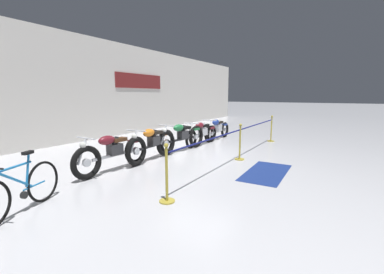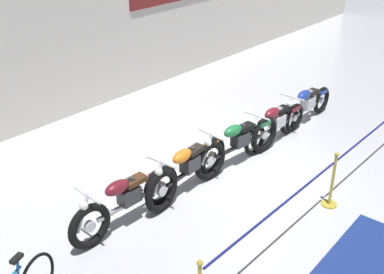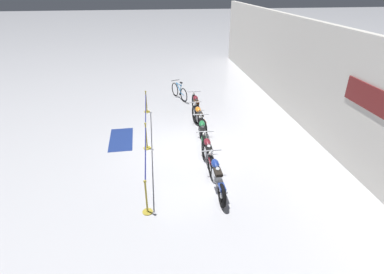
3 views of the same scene
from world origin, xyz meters
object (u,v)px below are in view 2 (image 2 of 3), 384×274
(floor_banner, at_px, (364,255))
(motorcycle_maroon_3, at_px, (275,123))
(stanchion_far_left, at_px, (296,203))
(motorcycle_blue_4, at_px, (306,105))
(motorcycle_maroon_0, at_px, (127,201))
(stanchion_mid_left, at_px, (332,188))
(motorcycle_orange_1, at_px, (188,168))
(motorcycle_green_2, at_px, (238,143))

(floor_banner, bearing_deg, motorcycle_maroon_3, 52.10)
(stanchion_far_left, bearing_deg, motorcycle_blue_4, 27.16)
(motorcycle_maroon_0, height_order, stanchion_mid_left, stanchion_mid_left)
(motorcycle_maroon_0, height_order, stanchion_far_left, stanchion_far_left)
(motorcycle_orange_1, distance_m, motorcycle_maroon_3, 2.69)
(stanchion_far_left, bearing_deg, stanchion_mid_left, -0.00)
(motorcycle_green_2, relative_size, floor_banner, 1.23)
(stanchion_mid_left, bearing_deg, motorcycle_blue_4, 36.95)
(motorcycle_maroon_0, relative_size, motorcycle_green_2, 0.96)
(stanchion_mid_left, bearing_deg, floor_banner, -130.08)
(motorcycle_maroon_0, relative_size, motorcycle_orange_1, 0.99)
(motorcycle_maroon_0, distance_m, motorcycle_green_2, 2.78)
(motorcycle_maroon_3, bearing_deg, stanchion_far_left, -142.39)
(motorcycle_maroon_0, distance_m, stanchion_mid_left, 3.51)
(motorcycle_blue_4, relative_size, floor_banner, 1.13)
(stanchion_far_left, xyz_separation_m, floor_banner, (0.41, -1.02, -0.69))
(motorcycle_orange_1, xyz_separation_m, floor_banner, (0.46, -3.17, -0.48))
(stanchion_mid_left, distance_m, floor_banner, 1.37)
(stanchion_far_left, relative_size, stanchion_mid_left, 6.69)
(motorcycle_blue_4, bearing_deg, stanchion_mid_left, -143.05)
(motorcycle_green_2, bearing_deg, floor_banner, -106.65)
(motorcycle_green_2, xyz_separation_m, motorcycle_blue_4, (2.64, -0.02, -0.03))
(motorcycle_green_2, bearing_deg, stanchion_mid_left, -91.78)
(motorcycle_orange_1, height_order, motorcycle_maroon_3, motorcycle_orange_1)
(motorcycle_blue_4, relative_size, stanchion_mid_left, 2.08)
(stanchion_far_left, relative_size, floor_banner, 3.65)
(motorcycle_maroon_0, height_order, floor_banner, motorcycle_maroon_0)
(motorcycle_orange_1, xyz_separation_m, stanchion_far_left, (0.06, -2.15, 0.21))
(motorcycle_maroon_0, xyz_separation_m, floor_banner, (1.85, -3.25, -0.47))
(motorcycle_orange_1, distance_m, stanchion_mid_left, 2.53)
(motorcycle_maroon_0, bearing_deg, stanchion_mid_left, -39.46)
(motorcycle_orange_1, xyz_separation_m, motorcycle_green_2, (1.38, -0.10, -0.00))
(motorcycle_maroon_0, distance_m, motorcycle_blue_4, 5.41)
(floor_banner, bearing_deg, stanchion_far_left, 110.04)
(motorcycle_green_2, distance_m, stanchion_far_left, 2.46)
(motorcycle_blue_4, bearing_deg, motorcycle_green_2, 179.46)
(stanchion_mid_left, relative_size, floor_banner, 0.55)
(motorcycle_orange_1, bearing_deg, motorcycle_maroon_0, 176.79)
(motorcycle_green_2, height_order, floor_banner, motorcycle_green_2)
(motorcycle_maroon_3, distance_m, stanchion_far_left, 3.33)
(motorcycle_maroon_0, bearing_deg, motorcycle_orange_1, -3.21)
(motorcycle_orange_1, xyz_separation_m, motorcycle_maroon_3, (2.69, -0.12, -0.02))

